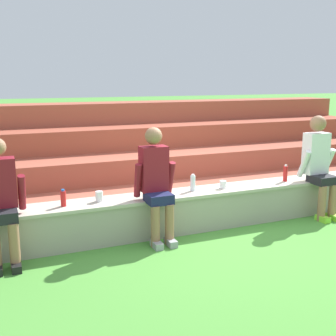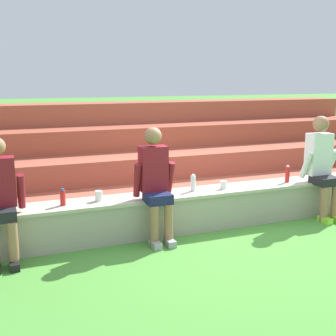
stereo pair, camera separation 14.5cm
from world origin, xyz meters
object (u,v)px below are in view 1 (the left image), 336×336
person_far_left (1,199)px  water_bottle_mid_left (63,198)px  person_center (319,163)px  plastic_cup_left_end (223,185)px  water_bottle_center_gap (193,183)px  water_bottle_near_right (285,174)px  plastic_cup_right_end (99,196)px  person_left_of_center (156,181)px

person_far_left → water_bottle_mid_left: 0.72m
person_center → water_bottle_mid_left: size_ratio=7.11×
person_far_left → plastic_cup_left_end: size_ratio=12.72×
person_center → water_bottle_center_gap: (-1.91, 0.23, -0.17)m
water_bottle_mid_left → plastic_cup_left_end: 2.14m
person_center → water_bottle_near_right: bearing=155.2°
plastic_cup_left_end → plastic_cup_right_end: size_ratio=0.85×
person_center → plastic_cup_right_end: person_center is taller
plastic_cup_right_end → water_bottle_near_right: bearing=-0.6°
plastic_cup_right_end → water_bottle_center_gap: bearing=0.3°
plastic_cup_left_end → water_bottle_center_gap: bearing=174.0°
person_left_of_center → plastic_cup_right_end: size_ratio=11.04×
water_bottle_near_right → plastic_cup_right_end: bearing=179.4°
person_left_of_center → plastic_cup_left_end: bearing=10.2°
water_bottle_center_gap → plastic_cup_right_end: (-1.27, -0.01, -0.04)m
person_center → plastic_cup_left_end: size_ratio=13.57×
person_far_left → water_bottle_center_gap: bearing=5.7°
water_bottle_near_right → water_bottle_mid_left: water_bottle_near_right is taller
water_bottle_mid_left → water_bottle_center_gap: bearing=1.4°
water_bottle_near_right → person_center: bearing=-24.8°
water_bottle_mid_left → person_left_of_center: bearing=-10.0°
person_center → water_bottle_center_gap: person_center is taller
water_bottle_near_right → water_bottle_center_gap: bearing=178.6°
person_far_left → water_bottle_mid_left: bearing=16.2°
person_far_left → water_bottle_mid_left: size_ratio=6.66×
person_far_left → water_bottle_center_gap: size_ratio=6.02×
person_far_left → person_left_of_center: (1.78, 0.01, 0.02)m
water_bottle_near_right → plastic_cup_left_end: (-1.05, -0.01, -0.06)m
water_bottle_center_gap → water_bottle_near_right: size_ratio=0.93×
plastic_cup_right_end → plastic_cup_left_end: bearing=-1.3°
person_far_left → plastic_cup_left_end: (2.83, 0.19, -0.16)m
plastic_cup_left_end → person_far_left: bearing=-176.1°
water_bottle_near_right → plastic_cup_right_end: water_bottle_near_right is taller
person_left_of_center → plastic_cup_right_end: 0.72m
person_far_left → plastic_cup_right_end: (1.12, 0.23, -0.15)m
person_left_of_center → water_bottle_mid_left: person_left_of_center is taller
person_left_of_center → water_bottle_mid_left: size_ratio=6.83×
plastic_cup_right_end → water_bottle_mid_left: bearing=-175.6°
person_left_of_center → water_bottle_center_gap: person_left_of_center is taller
person_left_of_center → plastic_cup_right_end: (-0.66, 0.23, -0.18)m
person_center → water_bottle_mid_left: person_center is taller
water_bottle_center_gap → plastic_cup_left_end: size_ratio=2.11×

